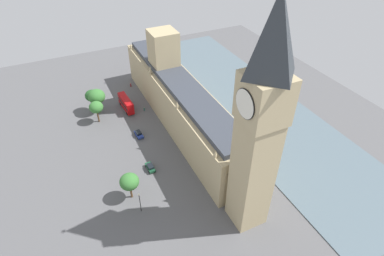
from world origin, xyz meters
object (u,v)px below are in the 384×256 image
(plane_tree_by_river_gate, at_px, (92,96))
(parliament_building, at_px, (179,98))
(double_decker_bus_kerbside, at_px, (126,103))
(street_lamp_slot_10, at_px, (140,199))
(plane_tree_midblock, at_px, (97,97))
(plane_tree_trailing, at_px, (96,107))
(car_dark_green_opposite_hall, at_px, (150,167))
(pedestrian_near_tower, at_px, (131,85))
(clock_tower, at_px, (260,125))
(pedestrian_under_trees, at_px, (144,109))
(car_blue_leading, at_px, (139,134))
(plane_tree_far_end, at_px, (129,182))
(street_lamp_corner, at_px, (97,99))

(plane_tree_by_river_gate, bearing_deg, parliament_building, 144.46)
(double_decker_bus_kerbside, height_order, street_lamp_slot_10, street_lamp_slot_10)
(plane_tree_midblock, bearing_deg, plane_tree_trailing, 75.36)
(car_dark_green_opposite_hall, relative_size, plane_tree_midblock, 0.46)
(plane_tree_trailing, bearing_deg, car_dark_green_opposite_hall, 105.60)
(pedestrian_near_tower, height_order, plane_tree_midblock, plane_tree_midblock)
(clock_tower, bearing_deg, parliament_building, -91.99)
(pedestrian_under_trees, bearing_deg, car_blue_leading, -167.42)
(double_decker_bus_kerbside, height_order, plane_tree_trailing, plane_tree_trailing)
(double_decker_bus_kerbside, relative_size, plane_tree_far_end, 1.31)
(clock_tower, distance_m, double_decker_bus_kerbside, 66.90)
(pedestrian_under_trees, bearing_deg, street_lamp_slot_10, -161.27)
(car_dark_green_opposite_hall, xyz_separation_m, plane_tree_far_end, (7.98, 7.68, 5.00))
(plane_tree_by_river_gate, bearing_deg, plane_tree_trailing, 88.82)
(pedestrian_near_tower, bearing_deg, plane_tree_trailing, -150.62)
(car_blue_leading, relative_size, plane_tree_trailing, 0.54)
(plane_tree_midblock, height_order, street_lamp_corner, plane_tree_midblock)
(car_blue_leading, distance_m, plane_tree_by_river_gate, 24.45)
(plane_tree_trailing, bearing_deg, clock_tower, 113.58)
(pedestrian_under_trees, relative_size, plane_tree_far_end, 0.19)
(parliament_building, relative_size, clock_tower, 1.38)
(street_lamp_slot_10, bearing_deg, car_dark_green_opposite_hall, -118.31)
(car_dark_green_opposite_hall, bearing_deg, car_blue_leading, 82.22)
(parliament_building, distance_m, car_dark_green_opposite_hall, 27.51)
(double_decker_bus_kerbside, xyz_separation_m, plane_tree_trailing, (11.08, 3.36, 3.41))
(parliament_building, distance_m, car_blue_leading, 18.13)
(car_dark_green_opposite_hall, height_order, pedestrian_under_trees, car_dark_green_opposite_hall)
(clock_tower, height_order, street_lamp_corner, clock_tower)
(car_blue_leading, bearing_deg, double_decker_bus_kerbside, -96.00)
(plane_tree_far_end, bearing_deg, street_lamp_slot_10, 98.28)
(car_dark_green_opposite_hall, xyz_separation_m, pedestrian_near_tower, (-8.83, -49.39, -0.14))
(plane_tree_midblock, bearing_deg, car_blue_leading, 114.16)
(car_dark_green_opposite_hall, bearing_deg, plane_tree_far_end, -137.98)
(clock_tower, xyz_separation_m, plane_tree_far_end, (24.16, -18.40, -23.24))
(plane_tree_far_end, bearing_deg, plane_tree_trailing, -89.22)
(double_decker_bus_kerbside, height_order, car_dark_green_opposite_hall, double_decker_bus_kerbside)
(car_blue_leading, distance_m, street_lamp_slot_10, 31.34)
(pedestrian_near_tower, distance_m, plane_tree_trailing, 26.20)
(parliament_building, relative_size, plane_tree_far_end, 9.57)
(car_blue_leading, height_order, plane_tree_by_river_gate, plane_tree_by_river_gate)
(clock_tower, relative_size, double_decker_bus_kerbside, 5.29)
(plane_tree_midblock, height_order, plane_tree_far_end, plane_tree_midblock)
(plane_tree_midblock, bearing_deg, street_lamp_corner, -95.13)
(plane_tree_midblock, relative_size, street_lamp_slot_10, 1.41)
(clock_tower, relative_size, plane_tree_midblock, 5.94)
(plane_tree_trailing, bearing_deg, parliament_building, 157.27)
(clock_tower, height_order, plane_tree_far_end, clock_tower)
(pedestrian_near_tower, height_order, plane_tree_by_river_gate, plane_tree_by_river_gate)
(car_dark_green_opposite_hall, relative_size, plane_tree_far_end, 0.53)
(plane_tree_by_river_gate, height_order, street_lamp_corner, plane_tree_by_river_gate)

